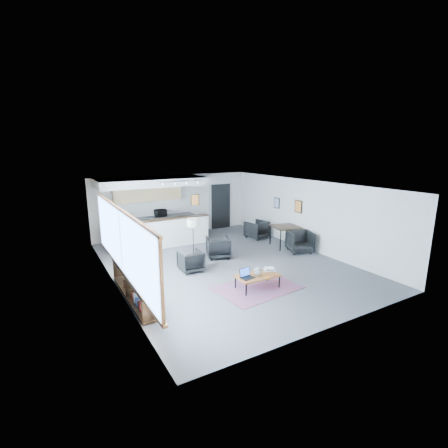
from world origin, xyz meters
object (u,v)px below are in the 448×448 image
laptop (246,275)px  book_stack (270,269)px  dining_table (286,228)px  microwave (160,212)px  dining_chair_far (257,230)px  dining_chair_near (300,242)px  ceramic_pot (258,271)px  armchair_right (218,246)px  floor_lamp (193,224)px  coffee_table (258,276)px  armchair_left (191,260)px

laptop → book_stack: 0.85m
dining_table → microwave: (-3.72, 3.62, 0.36)m
laptop → dining_chair_far: dining_chair_far is taller
book_stack → microwave: size_ratio=0.72×
book_stack → dining_chair_near: dining_chair_near is taller
ceramic_pot → dining_chair_far: dining_chair_far is taller
laptop → book_stack: laptop is taller
dining_table → microwave: bearing=135.8°
armchair_right → dining_table: bearing=-164.5°
floor_lamp → dining_table: size_ratio=1.25×
dining_chair_near → microwave: bearing=151.6°
dining_table → dining_chair_near: (0.01, -0.80, -0.37)m
laptop → dining_chair_far: 5.33m
book_stack → microwave: 6.26m
floor_lamp → dining_chair_near: (3.71, -1.22, -0.88)m
coffee_table → dining_chair_far: size_ratio=1.68×
dining_chair_near → dining_chair_far: bearing=117.4°
laptop → armchair_right: 2.86m
armchair_right → dining_table: size_ratio=0.70×
laptop → floor_lamp: size_ratio=0.26×
dining_chair_near → microwave: 5.84m
ceramic_pot → dining_table: dining_table is taller
ceramic_pot → floor_lamp: floor_lamp is taller
laptop → dining_table: 4.41m
laptop → armchair_right: (0.69, 2.78, -0.05)m
armchair_left → microwave: bearing=-96.0°
ceramic_pot → book_stack: bearing=14.2°
microwave → armchair_left: bearing=-88.4°
armchair_right → armchair_left: bearing=46.6°
armchair_right → dining_chair_near: (2.87, -0.97, -0.03)m
armchair_right → dining_chair_near: 3.03m
ceramic_pot → armchair_left: armchair_left is taller
ceramic_pot → dining_table: 4.15m
laptop → dining_chair_near: dining_chair_near is taller
ceramic_pot → armchair_left: 2.34m
coffee_table → dining_chair_far: dining_chair_far is taller
armchair_left → armchair_right: armchair_right is taller
armchair_right → dining_table: dining_table is taller
ceramic_pot → dining_chair_far: 5.14m
dining_chair_near → coffee_table: bearing=-129.0°
laptop → floor_lamp: 3.12m
floor_lamp → microwave: 3.21m
armchair_left → dining_table: (4.23, 0.55, 0.39)m
book_stack → microwave: (-1.02, 6.14, 0.68)m
ceramic_pot → dining_table: (3.19, 2.64, 0.25)m
microwave → dining_chair_far: bearing=-22.1°
coffee_table → dining_table: 4.15m
book_stack → dining_table: (2.70, 2.52, 0.32)m
coffee_table → ceramic_pot: size_ratio=5.26×
coffee_table → dining_chair_near: dining_chair_near is taller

